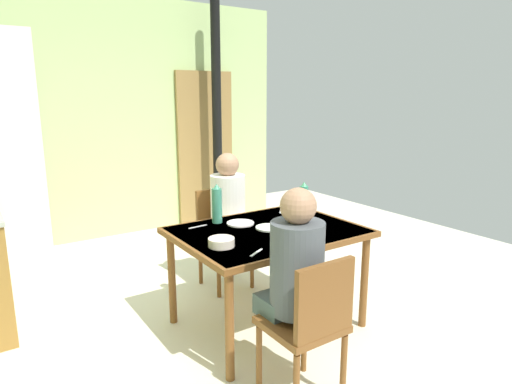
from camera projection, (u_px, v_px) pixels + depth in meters
The scene contains 21 objects.
ground_plane at pixel (240, 324), 3.36m from camera, with size 7.17×7.17×0.00m, color silver.
wall_back at pixel (117, 119), 5.29m from camera, with size 4.32×0.10×2.83m, color #AEC981.
door_wooden at pixel (206, 148), 5.93m from camera, with size 0.80×0.05×2.00m, color olive.
stove_pipe_column at pixel (217, 117), 5.64m from camera, with size 0.12×0.12×2.83m, color black.
dining_table at pixel (268, 239), 3.22m from camera, with size 1.29×0.99×0.75m.
chair_near_diner at pixel (310, 322), 2.40m from camera, with size 0.40×0.40×0.87m.
chair_far_diner at pixel (221, 231), 3.99m from camera, with size 0.40×0.40×0.87m.
person_near_diner at pixel (295, 265), 2.45m from camera, with size 0.30×0.37×0.77m.
person_far_diner at pixel (229, 204), 3.82m from camera, with size 0.30×0.37×0.77m.
water_bottle_green_near at pixel (304, 198), 3.64m from camera, with size 0.07×0.07×0.26m.
water_bottle_green_far at pixel (217, 204), 3.35m from camera, with size 0.08×0.08×0.30m.
serving_bowl_center at pixel (221, 242), 2.84m from camera, with size 0.17×0.17×0.06m, color #F4DFC9.
dinner_plate_near_left at pixel (269, 228), 3.23m from camera, with size 0.19×0.19×0.01m, color white.
dinner_plate_near_right at pixel (240, 223), 3.34m from camera, with size 0.21×0.21×0.01m, color white.
dinner_plate_far_center at pixel (312, 225), 3.29m from camera, with size 0.20×0.20×0.01m, color white.
drinking_glass_by_near_diner at pixel (280, 229), 3.05m from camera, with size 0.06×0.06×0.10m, color silver.
drinking_glass_by_far_diner at pixel (295, 214), 3.41m from camera, with size 0.06×0.06×0.11m, color silver.
cutlery_knife_near at pixel (256, 253), 2.73m from camera, with size 0.15×0.02×0.00m, color silver.
cutlery_fork_near at pixel (307, 217), 3.51m from camera, with size 0.15×0.02×0.00m, color silver.
cutlery_knife_far at pixel (198, 227), 3.26m from camera, with size 0.15×0.02×0.00m, color silver.
cutlery_fork_far at pixel (281, 211), 3.70m from camera, with size 0.15×0.02×0.00m, color silver.
Camera 1 is at (-1.61, -2.61, 1.70)m, focal length 31.08 mm.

